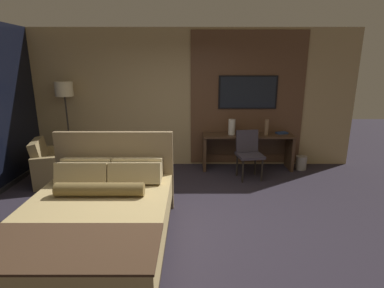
{
  "coord_description": "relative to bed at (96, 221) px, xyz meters",
  "views": [
    {
      "loc": [
        0.25,
        -3.61,
        2.12
      ],
      "look_at": [
        0.25,
        0.9,
        0.9
      ],
      "focal_mm": 28.0,
      "sensor_mm": 36.0,
      "label": 1
    }
  ],
  "objects": [
    {
      "name": "ground_plane",
      "position": [
        0.87,
        0.47,
        -0.33
      ],
      "size": [
        16.0,
        16.0,
        0.0
      ],
      "primitive_type": "plane",
      "color": "#28232D"
    },
    {
      "name": "wall_back_tv_panel",
      "position": [
        1.06,
        3.07,
        1.07
      ],
      "size": [
        7.2,
        0.09,
        2.8
      ],
      "color": "tan",
      "rests_on": "ground_plane"
    },
    {
      "name": "bed",
      "position": [
        0.0,
        0.0,
        0.0
      ],
      "size": [
        1.69,
        2.25,
        1.18
      ],
      "color": "#33281E",
      "rests_on": "ground_plane"
    },
    {
      "name": "desk",
      "position": [
        2.25,
        2.79,
        0.16
      ],
      "size": [
        1.82,
        0.49,
        0.73
      ],
      "color": "#422D1E",
      "rests_on": "ground_plane"
    },
    {
      "name": "tv",
      "position": [
        2.25,
        2.99,
        1.22
      ],
      "size": [
        1.19,
        0.04,
        0.67
      ],
      "color": "black"
    },
    {
      "name": "desk_chair",
      "position": [
        2.19,
        2.28,
        0.21
      ],
      "size": [
        0.52,
        0.52,
        0.9
      ],
      "rotation": [
        0.0,
        0.0,
        0.16
      ],
      "color": "#38333D",
      "rests_on": "ground_plane"
    },
    {
      "name": "armchair_by_window",
      "position": [
        -1.32,
        2.08,
        -0.06
      ],
      "size": [
        1.05,
        1.08,
        0.81
      ],
      "rotation": [
        0.0,
        0.0,
        1.84
      ],
      "color": "olive",
      "rests_on": "ground_plane"
    },
    {
      "name": "floor_lamp",
      "position": [
        -1.37,
        2.76,
        1.16
      ],
      "size": [
        0.34,
        0.34,
        1.77
      ],
      "color": "#282623",
      "rests_on": "ground_plane"
    },
    {
      "name": "vase_tall",
      "position": [
        2.61,
        2.71,
        0.55
      ],
      "size": [
        0.08,
        0.08,
        0.32
      ],
      "color": "#846647",
      "rests_on": "desk"
    },
    {
      "name": "vase_short",
      "position": [
        1.92,
        2.75,
        0.55
      ],
      "size": [
        0.14,
        0.14,
        0.31
      ],
      "color": "silver",
      "rests_on": "desk"
    },
    {
      "name": "book",
      "position": [
        2.96,
        2.83,
        0.41
      ],
      "size": [
        0.26,
        0.22,
        0.03
      ],
      "color": "navy",
      "rests_on": "desk"
    },
    {
      "name": "waste_bin",
      "position": [
        3.37,
        2.71,
        -0.19
      ],
      "size": [
        0.22,
        0.22,
        0.28
      ],
      "color": "gray",
      "rests_on": "ground_plane"
    }
  ]
}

